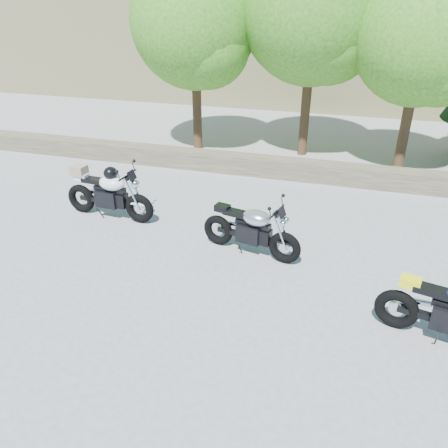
{
  "coord_description": "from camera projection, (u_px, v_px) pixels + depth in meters",
  "views": [
    {
      "loc": [
        2.17,
        -5.7,
        4.43
      ],
      "look_at": [
        0.2,
        1.0,
        0.75
      ],
      "focal_mm": 35.0,
      "sensor_mm": 36.0,
      "label": 1
    }
  ],
  "objects": [
    {
      "name": "tree_decid_mid",
      "position": [
        318.0,
        11.0,
        11.73
      ],
      "size": [
        4.08,
        4.08,
        6.24
      ],
      "color": "#382314",
      "rests_on": "ground"
    },
    {
      "name": "tree_decid_left",
      "position": [
        197.0,
        26.0,
        12.4
      ],
      "size": [
        3.67,
        3.67,
        5.62
      ],
      "color": "#382314",
      "rests_on": "ground"
    },
    {
      "name": "ground",
      "position": [
        196.0,
        287.0,
        7.44
      ],
      "size": [
        90.0,
        90.0,
        0.0
      ],
      "primitive_type": "plane",
      "color": "gray",
      "rests_on": "ground"
    },
    {
      "name": "silver_bike",
      "position": [
        251.0,
        230.0,
        8.21
      ],
      "size": [
        2.01,
        0.72,
        1.02
      ],
      "rotation": [
        0.0,
        0.0,
        -0.22
      ],
      "color": "black",
      "rests_on": "ground"
    },
    {
      "name": "tree_decid_right",
      "position": [
        428.0,
        37.0,
        10.77
      ],
      "size": [
        3.54,
        3.54,
        5.41
      ],
      "color": "#382314",
      "rests_on": "ground"
    },
    {
      "name": "white_bike",
      "position": [
        108.0,
        193.0,
        9.54
      ],
      "size": [
        2.17,
        0.69,
        1.2
      ],
      "rotation": [
        0.0,
        0.0,
        -0.07
      ],
      "color": "black",
      "rests_on": "ground"
    },
    {
      "name": "stone_wall",
      "position": [
        263.0,
        166.0,
        11.99
      ],
      "size": [
        22.0,
        0.55,
        0.5
      ],
      "primitive_type": "cube",
      "color": "#483F30",
      "rests_on": "ground"
    }
  ]
}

